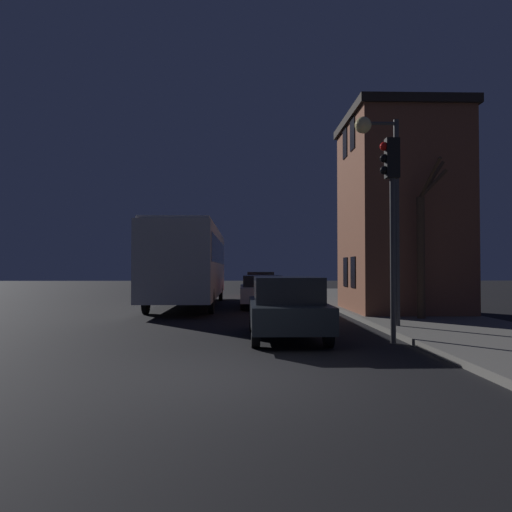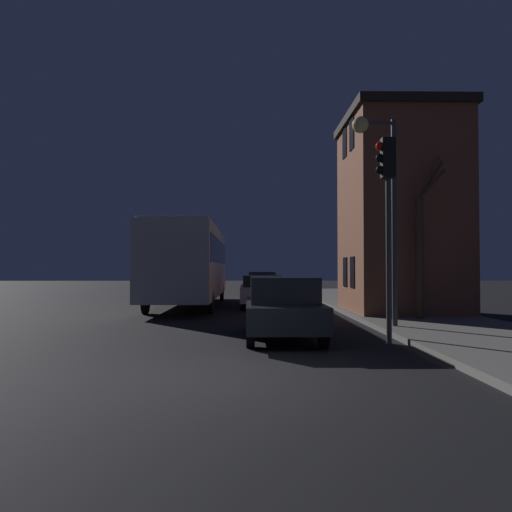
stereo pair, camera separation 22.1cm
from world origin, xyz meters
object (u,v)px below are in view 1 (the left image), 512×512
Objects in this scene: car_mid_lane at (262,290)px; car_far_lane at (260,283)px; traffic_light at (391,197)px; bus at (190,260)px; streetlamp at (381,176)px; bare_tree at (423,245)px; car_near_lane at (286,306)px.

car_far_lane reaches higher than car_mid_lane.
traffic_light is 12.54m from bus.
car_far_lane is at bearing 99.02° from streetlamp.
bare_tree is at bearing -73.51° from car_far_lane.
car_near_lane is (3.40, -10.28, -1.30)m from bus.
car_near_lane is at bearing -71.69° from bus.
car_near_lane reaches higher than car_mid_lane.
streetlamp reaches higher than car_mid_lane.
car_far_lane is at bearing 67.06° from bus.
streetlamp is 17.51m from car_far_lane.
bus is 10.91m from car_near_lane.
bare_tree is 10.60m from bus.
car_mid_lane is (-2.92, 8.35, -3.44)m from streetlamp.
traffic_light is 1.07× the size of car_near_lane.
car_far_lane is at bearing 90.02° from car_near_lane.
car_near_lane reaches higher than car_far_lane.
bare_tree is 0.42× the size of bus.
car_mid_lane is (-2.53, 10.51, -2.57)m from traffic_light.
car_near_lane is at bearing -144.43° from bare_tree.
car_near_lane is (-2.69, -1.34, -3.40)m from streetlamp.
car_far_lane is (-2.69, 16.97, -3.40)m from streetlamp.
car_near_lane is 9.69m from car_mid_lane.
streetlamp is 3.13m from bare_tree.
bus is (-7.87, 7.09, -0.32)m from bare_tree.
car_near_lane is 0.91× the size of car_mid_lane.
bus is 2.77× the size of car_far_lane.
car_near_lane is at bearing 160.42° from traffic_light.
traffic_light reaches higher than car_far_lane.
streetlamp is 1.22× the size of traffic_light.
bare_tree is 1.03× the size of car_mid_lane.
car_far_lane is (-4.47, 15.11, -1.62)m from bare_tree.
streetlamp reaches higher than car_near_lane.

